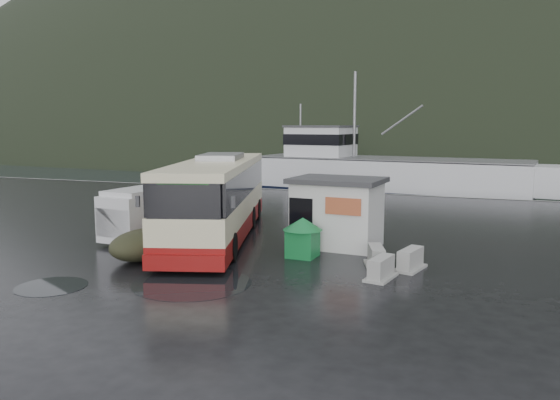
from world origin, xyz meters
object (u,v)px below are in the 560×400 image
at_px(dome_tent, 144,260).
at_px(waste_bin_left, 303,257).
at_px(coach_bus, 218,237).
at_px(white_van, 156,237).
at_px(jersey_barrier_b, 381,279).
at_px(fishing_trawler, 388,181).
at_px(waste_bin_right, 209,248).
at_px(jersey_barrier_c, 410,270).
at_px(jersey_barrier_a, 376,267).
at_px(ticket_kiosk, 337,246).

bearing_deg(dome_tent, waste_bin_left, 24.70).
xyz_separation_m(coach_bus, dome_tent, (-0.74, -4.71, 0.00)).
bearing_deg(white_van, jersey_barrier_b, -11.35).
xyz_separation_m(jersey_barrier_b, fishing_trawler, (-4.96, 31.54, 0.00)).
distance_m(waste_bin_right, jersey_barrier_c, 8.30).
height_order(dome_tent, jersey_barrier_c, dome_tent).
xyz_separation_m(white_van, waste_bin_left, (7.44, -1.28, 0.00)).
bearing_deg(jersey_barrier_b, dome_tent, -176.42).
bearing_deg(waste_bin_left, white_van, 170.22).
height_order(waste_bin_left, waste_bin_right, waste_bin_right).
xyz_separation_m(jersey_barrier_b, jersey_barrier_c, (0.76, 1.51, 0.00)).
bearing_deg(jersey_barrier_c, jersey_barrier_b, -116.70).
bearing_deg(waste_bin_right, jersey_barrier_b, -15.52).
height_order(white_van, jersey_barrier_b, white_van).
distance_m(coach_bus, white_van, 2.85).
xyz_separation_m(jersey_barrier_a, jersey_barrier_b, (0.43, -1.46, 0.00)).
relative_size(white_van, waste_bin_right, 3.59).
bearing_deg(waste_bin_right, ticket_kiosk, 23.97).
height_order(waste_bin_left, fishing_trawler, fishing_trawler).
distance_m(dome_tent, jersey_barrier_a, 8.66).
bearing_deg(coach_bus, waste_bin_right, -90.89).
height_order(waste_bin_right, ticket_kiosk, ticket_kiosk).
distance_m(jersey_barrier_a, jersey_barrier_b, 1.52).
distance_m(waste_bin_right, fishing_trawler, 29.56).
relative_size(ticket_kiosk, jersey_barrier_a, 2.46).
xyz_separation_m(coach_bus, white_van, (-2.70, -0.90, 0.00)).
xyz_separation_m(dome_tent, jersey_barrier_c, (9.62, 2.07, 0.00)).
relative_size(ticket_kiosk, jersey_barrier_c, 2.47).
relative_size(white_van, dome_tent, 1.90).
distance_m(waste_bin_left, fishing_trawler, 29.62).
height_order(white_van, waste_bin_left, white_van).
relative_size(waste_bin_right, dome_tent, 0.53).
relative_size(white_van, ticket_kiosk, 1.52).
bearing_deg(fishing_trawler, white_van, -94.53).
relative_size(waste_bin_right, ticket_kiosk, 0.42).
height_order(dome_tent, jersey_barrier_a, dome_tent).
bearing_deg(jersey_barrier_b, waste_bin_left, 149.77).
height_order(coach_bus, jersey_barrier_c, coach_bus).
bearing_deg(waste_bin_left, jersey_barrier_a, -9.81).
relative_size(coach_bus, ticket_kiosk, 3.59).
bearing_deg(waste_bin_left, coach_bus, 155.26).
xyz_separation_m(dome_tent, jersey_barrier_a, (8.43, 2.01, 0.00)).
distance_m(dome_tent, jersey_barrier_c, 9.84).
height_order(waste_bin_right, jersey_barrier_c, waste_bin_right).
bearing_deg(ticket_kiosk, waste_bin_left, -103.69).
relative_size(white_van, jersey_barrier_b, 3.85).
height_order(coach_bus, waste_bin_left, coach_bus).
xyz_separation_m(jersey_barrier_a, jersey_barrier_c, (1.19, 0.06, 0.00)).
xyz_separation_m(coach_bus, jersey_barrier_c, (8.88, -2.64, 0.00)).
bearing_deg(jersey_barrier_a, waste_bin_right, 174.92).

